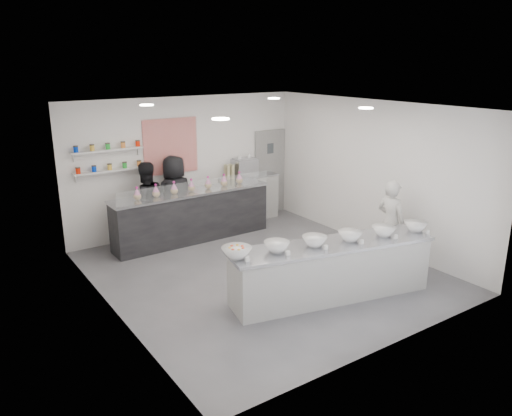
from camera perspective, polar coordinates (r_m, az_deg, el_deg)
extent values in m
plane|color=#515156|center=(9.26, 0.70, -7.31)|extent=(6.00, 6.00, 0.00)
plane|color=white|center=(8.50, 0.77, 11.51)|extent=(6.00, 6.00, 0.00)
plane|color=white|center=(11.29, -8.05, 4.93)|extent=(5.50, 0.00, 5.50)
plane|color=white|center=(7.59, -16.54, -1.38)|extent=(0.00, 6.00, 6.00)
plane|color=white|center=(10.54, 13.12, 3.82)|extent=(0.00, 6.00, 6.00)
cube|color=gray|center=(12.52, 1.58, 4.13)|extent=(0.88, 0.04, 2.10)
cube|color=#BB0A04|center=(11.04, -9.72, 6.96)|extent=(1.25, 0.03, 1.20)
cube|color=silver|center=(10.54, -16.39, 4.13)|extent=(1.45, 0.22, 0.04)
cube|color=silver|center=(10.46, -16.57, 6.38)|extent=(1.45, 0.22, 0.04)
cylinder|color=white|center=(6.91, -4.07, 10.12)|extent=(0.24, 0.24, 0.02)
cylinder|color=white|center=(8.66, 12.45, 11.09)|extent=(0.24, 0.24, 0.02)
cylinder|color=white|center=(9.24, -12.40, 11.42)|extent=(0.24, 0.24, 0.02)
cylinder|color=white|center=(10.61, 2.05, 12.41)|extent=(0.24, 0.24, 0.02)
cube|color=#A3A39F|center=(8.26, 8.58, -7.05)|extent=(3.52, 1.51, 0.94)
cube|color=black|center=(10.74, -7.26, -0.92)|extent=(3.52, 0.68, 1.09)
cube|color=white|center=(10.29, -6.60, 2.34)|extent=(3.46, 0.05, 0.30)
cube|color=#A3A39F|center=(12.07, -0.80, 1.18)|extent=(1.46, 0.47, 1.09)
cube|color=#93969E|center=(11.83, -1.31, 4.61)|extent=(0.55, 0.38, 0.42)
imported|color=beige|center=(9.73, 15.14, -1.60)|extent=(0.44, 0.63, 1.62)
imported|color=black|center=(10.58, -12.45, 0.46)|extent=(0.89, 0.71, 1.77)
imported|color=black|center=(10.87, -9.23, 1.23)|extent=(0.92, 0.62, 1.82)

